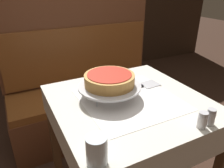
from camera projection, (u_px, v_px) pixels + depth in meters
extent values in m
cube|color=beige|center=(129.00, 102.00, 1.18)|extent=(0.79, 0.79, 0.03)
cube|color=white|center=(130.00, 100.00, 1.17)|extent=(0.49, 0.49, 0.00)
cube|color=beige|center=(129.00, 115.00, 1.22)|extent=(0.79, 0.79, 0.14)
cube|color=#4C331E|center=(55.00, 140.00, 1.49)|extent=(0.05, 0.05, 0.75)
cube|color=#4C331E|center=(143.00, 113.00, 1.79)|extent=(0.05, 0.05, 0.75)
cube|color=beige|center=(73.00, 34.00, 2.71)|extent=(0.70, 0.70, 0.03)
cube|color=white|center=(73.00, 33.00, 2.70)|extent=(0.43, 0.43, 0.00)
cube|color=beige|center=(73.00, 40.00, 2.74)|extent=(0.70, 0.70, 0.12)
cube|color=#4C331E|center=(57.00, 76.00, 2.49)|extent=(0.05, 0.05, 0.74)
cube|color=#4C331E|center=(107.00, 67.00, 2.75)|extent=(0.05, 0.05, 0.74)
cube|color=#4C331E|center=(46.00, 60.00, 3.00)|extent=(0.05, 0.05, 0.74)
cube|color=#4C331E|center=(89.00, 53.00, 3.26)|extent=(0.05, 0.05, 0.74)
cube|color=brown|center=(90.00, 112.00, 2.11)|extent=(1.42, 0.51, 0.41)
cube|color=brown|center=(89.00, 91.00, 2.01)|extent=(1.39, 0.50, 0.06)
cube|color=brown|center=(78.00, 41.00, 2.01)|extent=(1.42, 0.06, 0.78)
cube|color=brown|center=(80.00, 54.00, 2.03)|extent=(1.36, 0.02, 0.50)
cylinder|color=#ADADB2|center=(101.00, 84.00, 1.28)|extent=(0.01, 0.01, 0.06)
cylinder|color=#ADADB2|center=(97.00, 101.00, 1.10)|extent=(0.01, 0.01, 0.06)
cylinder|color=#ADADB2|center=(131.00, 93.00, 1.18)|extent=(0.01, 0.01, 0.06)
cylinder|color=#ADADB2|center=(109.00, 88.00, 1.17)|extent=(0.23, 0.23, 0.01)
cylinder|color=silver|center=(109.00, 87.00, 1.17)|extent=(0.33, 0.33, 0.01)
cylinder|color=silver|center=(109.00, 86.00, 1.17)|extent=(0.34, 0.34, 0.01)
cylinder|color=#C68E47|center=(109.00, 80.00, 1.15)|extent=(0.27, 0.27, 0.06)
cylinder|color=#B22819|center=(109.00, 74.00, 1.14)|extent=(0.23, 0.23, 0.01)
cube|color=#BCBCC1|center=(150.00, 84.00, 1.34)|extent=(0.11, 0.10, 0.00)
cube|color=black|center=(131.00, 89.00, 1.28)|extent=(0.17, 0.03, 0.01)
cylinder|color=silver|center=(97.00, 150.00, 0.74)|extent=(0.08, 0.08, 0.11)
cylinder|color=silver|center=(202.00, 121.00, 0.94)|extent=(0.04, 0.04, 0.06)
cylinder|color=#B7B7BC|center=(204.00, 114.00, 0.93)|extent=(0.04, 0.04, 0.02)
cylinder|color=silver|center=(210.00, 118.00, 0.96)|extent=(0.04, 0.04, 0.06)
cylinder|color=#B7B7BC|center=(212.00, 111.00, 0.95)|extent=(0.04, 0.04, 0.02)
cube|color=black|center=(79.00, 30.00, 2.74)|extent=(0.12, 0.12, 0.03)
cylinder|color=black|center=(78.00, 23.00, 2.70)|extent=(0.01, 0.01, 0.15)
cylinder|color=red|center=(77.00, 24.00, 2.74)|extent=(0.04, 0.04, 0.12)
cylinder|color=#99194C|center=(79.00, 25.00, 2.68)|extent=(0.04, 0.04, 0.12)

